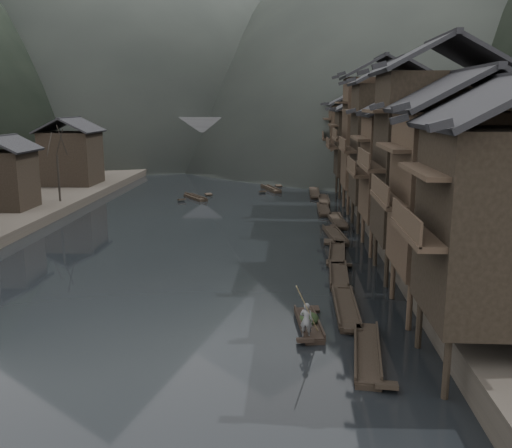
{
  "coord_description": "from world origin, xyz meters",
  "views": [
    {
      "loc": [
        7.92,
        -31.38,
        11.43
      ],
      "look_at": [
        5.54,
        10.57,
        2.5
      ],
      "focal_mm": 40.0,
      "sensor_mm": 36.0,
      "label": 1
    }
  ],
  "objects": [
    {
      "name": "water",
      "position": [
        0.0,
        0.0,
        0.0
      ],
      "size": [
        300.0,
        300.0,
        0.0
      ],
      "primitive_type": "plane",
      "color": "black",
      "rests_on": "ground"
    },
    {
      "name": "right_bank",
      "position": [
        35.0,
        40.0,
        0.9
      ],
      "size": [
        40.0,
        200.0,
        1.8
      ],
      "primitive_type": "cube",
      "color": "#2D2823",
      "rests_on": "ground"
    },
    {
      "name": "stilt_houses",
      "position": [
        17.28,
        19.28,
        8.9
      ],
      "size": [
        9.0,
        67.6,
        16.4
      ],
      "color": "black",
      "rests_on": "ground"
    },
    {
      "name": "moored_sampans",
      "position": [
        11.77,
        17.59,
        0.2
      ],
      "size": [
        2.92,
        55.26,
        0.47
      ],
      "color": "black",
      "rests_on": "water"
    },
    {
      "name": "midriver_boats",
      "position": [
        1.72,
        46.35,
        0.2
      ],
      "size": [
        12.37,
        26.42,
        0.45
      ],
      "color": "black",
      "rests_on": "water"
    },
    {
      "name": "stone_bridge",
      "position": [
        -0.0,
        72.0,
        5.11
      ],
      "size": [
        40.0,
        6.0,
        9.0
      ],
      "color": "#4C4C4F",
      "rests_on": "ground"
    },
    {
      "name": "hero_sampan",
      "position": [
        9.08,
        -3.43,
        0.2
      ],
      "size": [
        1.5,
        4.88,
        0.43
      ],
      "color": "black",
      "rests_on": "water"
    },
    {
      "name": "cargo_heap",
      "position": [
        9.11,
        -3.21,
        0.75
      ],
      "size": [
        1.06,
        1.39,
        0.64
      ],
      "primitive_type": "ellipsoid",
      "color": "black",
      "rests_on": "hero_sampan"
    },
    {
      "name": "boatman",
      "position": [
        8.89,
        -5.11,
        1.31
      ],
      "size": [
        0.74,
        0.59,
        1.76
      ],
      "primitive_type": "imported",
      "rotation": [
        0.0,
        0.0,
        2.85
      ],
      "color": "#5F6062",
      "rests_on": "hero_sampan"
    },
    {
      "name": "bamboo_pole",
      "position": [
        9.09,
        -5.11,
        4.05
      ],
      "size": [
        1.54,
        2.1,
        3.71
      ],
      "primitive_type": "cylinder",
      "rotation": [
        0.6,
        0.0,
        -0.63
      ],
      "color": "#8C7A51",
      "rests_on": "boatman"
    }
  ]
}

